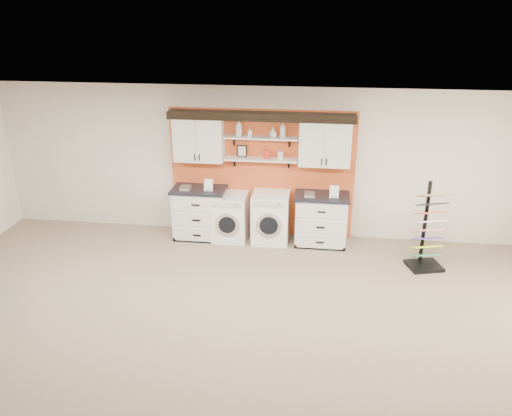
# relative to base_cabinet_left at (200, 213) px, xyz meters

# --- Properties ---
(floor) EXTENTS (10.00, 10.00, 0.00)m
(floor) POSITION_rel_base_cabinet_left_xyz_m (1.13, -3.64, -0.49)
(floor) COLOR gray
(floor) RESTS_ON ground
(ceiling) EXTENTS (10.00, 10.00, 0.00)m
(ceiling) POSITION_rel_base_cabinet_left_xyz_m (1.13, -3.64, 2.31)
(ceiling) COLOR white
(ceiling) RESTS_ON wall_back
(wall_back) EXTENTS (10.00, 0.00, 10.00)m
(wall_back) POSITION_rel_base_cabinet_left_xyz_m (1.13, 0.36, 0.91)
(wall_back) COLOR beige
(wall_back) RESTS_ON floor
(accent_panel) EXTENTS (3.40, 0.07, 2.40)m
(accent_panel) POSITION_rel_base_cabinet_left_xyz_m (1.13, 0.32, 0.71)
(accent_panel) COLOR #D25223
(accent_panel) RESTS_ON wall_back
(upper_cabinet_left) EXTENTS (0.90, 0.35, 0.84)m
(upper_cabinet_left) POSITION_rel_base_cabinet_left_xyz_m (-0.00, 0.15, 1.39)
(upper_cabinet_left) COLOR white
(upper_cabinet_left) RESTS_ON wall_back
(upper_cabinet_right) EXTENTS (0.90, 0.35, 0.84)m
(upper_cabinet_right) POSITION_rel_base_cabinet_left_xyz_m (2.26, 0.15, 1.39)
(upper_cabinet_right) COLOR white
(upper_cabinet_right) RESTS_ON wall_back
(shelf_lower) EXTENTS (1.32, 0.28, 0.03)m
(shelf_lower) POSITION_rel_base_cabinet_left_xyz_m (1.13, 0.16, 1.04)
(shelf_lower) COLOR white
(shelf_lower) RESTS_ON wall_back
(shelf_upper) EXTENTS (1.32, 0.28, 0.03)m
(shelf_upper) POSITION_rel_base_cabinet_left_xyz_m (1.13, 0.16, 1.44)
(shelf_upper) COLOR white
(shelf_upper) RESTS_ON wall_back
(crown_molding) EXTENTS (3.30, 0.41, 0.13)m
(crown_molding) POSITION_rel_base_cabinet_left_xyz_m (1.13, 0.17, 1.84)
(crown_molding) COLOR black
(crown_molding) RESTS_ON wall_back
(picture_frame) EXTENTS (0.18, 0.02, 0.22)m
(picture_frame) POSITION_rel_base_cabinet_left_xyz_m (0.78, 0.21, 1.17)
(picture_frame) COLOR black
(picture_frame) RESTS_ON shelf_lower
(canister_red) EXTENTS (0.11, 0.11, 0.16)m
(canister_red) POSITION_rel_base_cabinet_left_xyz_m (1.23, 0.16, 1.14)
(canister_red) COLOR red
(canister_red) RESTS_ON shelf_lower
(canister_cream) EXTENTS (0.10, 0.10, 0.14)m
(canister_cream) POSITION_rel_base_cabinet_left_xyz_m (1.48, 0.16, 1.13)
(canister_cream) COLOR silver
(canister_cream) RESTS_ON shelf_lower
(base_cabinet_left) EXTENTS (1.00, 0.66, 0.98)m
(base_cabinet_left) POSITION_rel_base_cabinet_left_xyz_m (0.00, 0.00, 0.00)
(base_cabinet_left) COLOR white
(base_cabinet_left) RESTS_ON floor
(base_cabinet_right) EXTENTS (0.98, 0.66, 0.96)m
(base_cabinet_right) POSITION_rel_base_cabinet_left_xyz_m (2.26, 0.00, -0.01)
(base_cabinet_right) COLOR white
(base_cabinet_right) RESTS_ON floor
(washer) EXTENTS (0.63, 0.71, 0.88)m
(washer) POSITION_rel_base_cabinet_left_xyz_m (0.58, -0.00, -0.05)
(washer) COLOR white
(washer) RESTS_ON floor
(dryer) EXTENTS (0.67, 0.71, 0.93)m
(dryer) POSITION_rel_base_cabinet_left_xyz_m (1.34, -0.00, -0.02)
(dryer) COLOR white
(dryer) RESTS_ON floor
(sample_rack) EXTENTS (0.64, 0.58, 1.49)m
(sample_rack) POSITION_rel_base_cabinet_left_xyz_m (4.01, -0.69, 0.00)
(sample_rack) COLOR black
(sample_rack) RESTS_ON floor
(soap_bottle_a) EXTENTS (0.13, 0.13, 0.31)m
(soap_bottle_a) POSITION_rel_base_cabinet_left_xyz_m (0.73, 0.16, 1.61)
(soap_bottle_a) COLOR silver
(soap_bottle_a) RESTS_ON shelf_upper
(soap_bottle_b) EXTENTS (0.09, 0.09, 0.17)m
(soap_bottle_b) POSITION_rel_base_cabinet_left_xyz_m (0.93, 0.16, 1.54)
(soap_bottle_b) COLOR silver
(soap_bottle_b) RESTS_ON shelf_upper
(soap_bottle_c) EXTENTS (0.17, 0.17, 0.17)m
(soap_bottle_c) POSITION_rel_base_cabinet_left_xyz_m (1.35, 0.16, 1.54)
(soap_bottle_c) COLOR silver
(soap_bottle_c) RESTS_ON shelf_upper
(soap_bottle_d) EXTENTS (0.11, 0.12, 0.28)m
(soap_bottle_d) POSITION_rel_base_cabinet_left_xyz_m (1.52, 0.16, 1.60)
(soap_bottle_d) COLOR silver
(soap_bottle_d) RESTS_ON shelf_upper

